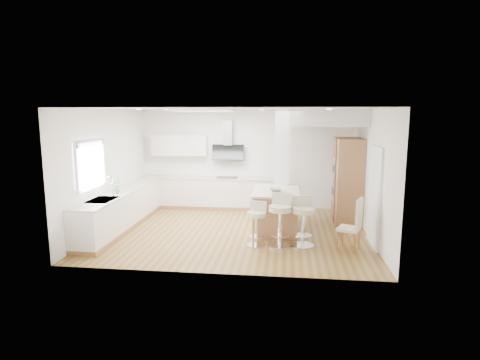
# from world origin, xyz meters

# --- Properties ---
(ground) EXTENTS (6.00, 6.00, 0.00)m
(ground) POSITION_xyz_m (0.00, 0.00, 0.00)
(ground) COLOR olive
(ground) RESTS_ON ground
(ceiling) EXTENTS (6.00, 5.00, 0.02)m
(ceiling) POSITION_xyz_m (0.00, 0.00, 0.00)
(ceiling) COLOR silver
(ceiling) RESTS_ON ground
(wall_back) EXTENTS (6.00, 0.04, 2.80)m
(wall_back) POSITION_xyz_m (0.00, 2.50, 1.40)
(wall_back) COLOR white
(wall_back) RESTS_ON ground
(wall_left) EXTENTS (0.04, 5.00, 2.80)m
(wall_left) POSITION_xyz_m (-3.00, 0.00, 1.40)
(wall_left) COLOR white
(wall_left) RESTS_ON ground
(wall_right) EXTENTS (0.04, 5.00, 2.80)m
(wall_right) POSITION_xyz_m (3.00, 0.00, 1.40)
(wall_right) COLOR white
(wall_right) RESTS_ON ground
(skylight) EXTENTS (4.10, 2.10, 0.06)m
(skylight) POSITION_xyz_m (-0.79, 0.60, 2.77)
(skylight) COLOR white
(skylight) RESTS_ON ground
(window_left) EXTENTS (0.06, 1.28, 1.07)m
(window_left) POSITION_xyz_m (-2.96, -0.90, 1.69)
(window_left) COLOR white
(window_left) RESTS_ON ground
(doorway_right) EXTENTS (0.05, 1.00, 2.10)m
(doorway_right) POSITION_xyz_m (2.97, -0.60, 1.00)
(doorway_right) COLOR #423C34
(doorway_right) RESTS_ON ground
(counter_left) EXTENTS (0.63, 4.50, 1.35)m
(counter_left) POSITION_xyz_m (-2.70, 0.23, 0.46)
(counter_left) COLOR #9E6C43
(counter_left) RESTS_ON ground
(counter_back) EXTENTS (3.62, 0.63, 2.50)m
(counter_back) POSITION_xyz_m (-0.91, 2.22, 0.70)
(counter_back) COLOR #9E6C43
(counter_back) RESTS_ON ground
(pillar) EXTENTS (0.35, 0.35, 2.80)m
(pillar) POSITION_xyz_m (1.05, 0.95, 1.40)
(pillar) COLOR white
(pillar) RESTS_ON ground
(soffit) EXTENTS (1.78, 2.20, 0.40)m
(soffit) POSITION_xyz_m (2.10, 1.40, 2.60)
(soffit) COLOR silver
(soffit) RESTS_ON ground
(oven_column) EXTENTS (0.63, 1.21, 2.10)m
(oven_column) POSITION_xyz_m (2.68, 1.23, 1.05)
(oven_column) COLOR #9E6C43
(oven_column) RESTS_ON ground
(peninsula) EXTENTS (1.05, 1.58, 1.04)m
(peninsula) POSITION_xyz_m (0.94, 0.16, 0.49)
(peninsula) COLOR #9E6C43
(peninsula) RESTS_ON ground
(bar_stool_a) EXTENTS (0.47, 0.47, 0.91)m
(bar_stool_a) POSITION_xyz_m (0.58, -0.95, 0.51)
(bar_stool_a) COLOR silver
(bar_stool_a) RESTS_ON ground
(bar_stool_b) EXTENTS (0.57, 0.57, 1.08)m
(bar_stool_b) POSITION_xyz_m (1.06, -0.91, 0.61)
(bar_stool_b) COLOR silver
(bar_stool_b) RESTS_ON ground
(bar_stool_c) EXTENTS (0.53, 0.53, 1.03)m
(bar_stool_c) POSITION_xyz_m (1.52, -0.87, 0.58)
(bar_stool_c) COLOR silver
(bar_stool_c) RESTS_ON ground
(dining_chair) EXTENTS (0.55, 0.55, 1.07)m
(dining_chair) POSITION_xyz_m (2.51, -1.04, 0.57)
(dining_chair) COLOR beige
(dining_chair) RESTS_ON ground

